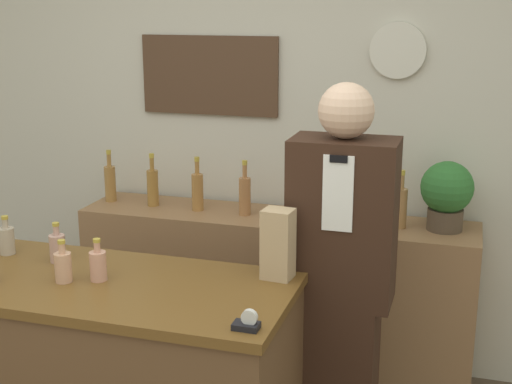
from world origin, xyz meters
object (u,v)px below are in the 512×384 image
object	(u,v)px
shopkeeper	(341,286)
paper_bag	(278,244)
potted_plant	(447,193)
tape_dispenser	(247,323)

from	to	relation	value
shopkeeper	paper_bag	distance (m)	0.39
shopkeeper	paper_bag	bearing A→B (deg)	-135.25
potted_plant	shopkeeper	bearing A→B (deg)	-117.25
paper_bag	potted_plant	bearing A→B (deg)	58.00
potted_plant	tape_dispenser	bearing A→B (deg)	-111.88
paper_bag	tape_dispenser	size ratio (longest dim) A/B	3.17
shopkeeper	tape_dispenser	world-z (taller)	shopkeeper
potted_plant	tape_dispenser	world-z (taller)	potted_plant
paper_bag	shopkeeper	bearing A→B (deg)	44.75
shopkeeper	tape_dispenser	bearing A→B (deg)	-105.57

